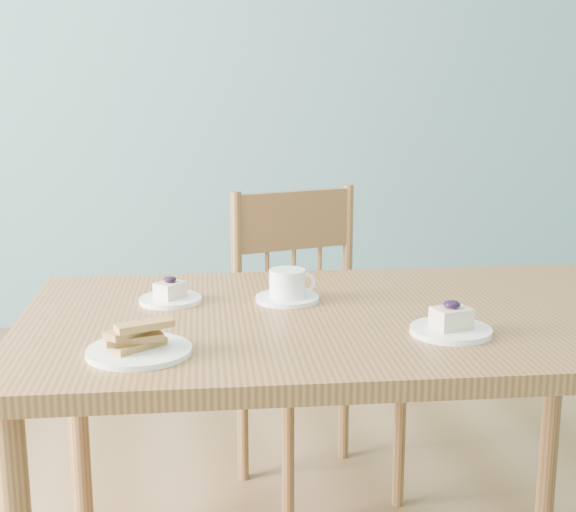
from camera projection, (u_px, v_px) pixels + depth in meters
The scene contains 7 objects.
room at pixel (177, 22), 1.55m from camera, with size 5.01×5.01×2.71m.
dining_table at pixel (347, 346), 1.74m from camera, with size 1.46×0.91×0.75m.
dining_chair at pixel (313, 342), 2.41m from camera, with size 0.50×0.49×0.92m.
cheesecake_plate_near at pixel (451, 325), 1.58m from camera, with size 0.16×0.16×0.07m.
cheesecake_plate_far at pixel (170, 295), 1.81m from camera, with size 0.14×0.14×0.06m.
coffee_cup at pixel (288, 288), 1.82m from camera, with size 0.14×0.14×0.07m.
biscotti_plate at pixel (139, 344), 1.47m from camera, with size 0.19×0.19×0.06m.
Camera 1 is at (-0.09, -1.62, 1.24)m, focal length 50.00 mm.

